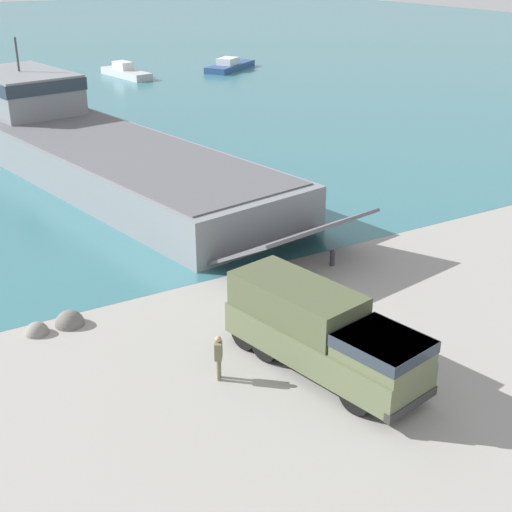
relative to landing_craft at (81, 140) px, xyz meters
name	(u,v)px	position (x,y,z in m)	size (l,w,h in m)	color
ground_plane	(305,321)	(0.76, -25.19, -1.88)	(240.00, 240.00, 0.00)	gray
landing_craft	(81,140)	(0.00, 0.00, 0.00)	(13.61, 37.16, 7.69)	gray
military_truck	(322,332)	(-0.79, -28.41, -0.37)	(3.87, 8.08, 2.86)	#566042
soldier_on_ramp	(219,354)	(-4.13, -27.09, -0.92)	(0.44, 0.50, 1.67)	#6B664C
moored_boat_a	(230,66)	(28.21, 30.85, -1.39)	(8.28, 6.80, 1.48)	navy
moored_boat_b	(126,72)	(15.69, 32.55, -1.34)	(3.31, 8.17, 1.64)	#B7BABF
mooring_bollard	(332,257)	(4.83, -21.44, -1.45)	(0.25, 0.25, 0.79)	#333338
shoreline_rock_a	(70,324)	(-7.38, -20.71, -1.88)	(1.17, 1.17, 1.17)	#66605B
shoreline_rock_b	(37,333)	(-8.68, -20.76, -1.88)	(0.92, 0.92, 0.92)	gray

